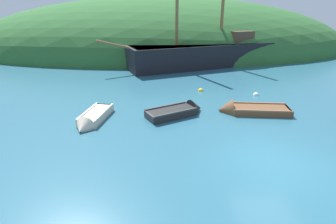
% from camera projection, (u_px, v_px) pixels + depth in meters
% --- Properties ---
extents(ground_plane, '(120.00, 120.00, 0.00)m').
position_uv_depth(ground_plane, '(274.00, 163.00, 9.68)').
color(ground_plane, '#285B70').
extents(shore_hill, '(50.70, 26.78, 13.53)m').
position_uv_depth(shore_hill, '(160.00, 49.00, 36.64)').
color(shore_hill, '#2D602D').
rests_on(shore_hill, ground).
extents(sailing_ship, '(16.71, 8.61, 12.29)m').
position_uv_depth(sailing_ship, '(202.00, 57.00, 25.64)').
color(sailing_ship, black).
rests_on(sailing_ship, ground).
extents(rowboat_far, '(1.58, 3.23, 0.94)m').
position_uv_depth(rowboat_far, '(93.00, 120.00, 13.10)').
color(rowboat_far, beige).
rests_on(rowboat_far, ground).
extents(rowboat_outer_left, '(3.37, 2.46, 1.11)m').
position_uv_depth(rowboat_outer_left, '(179.00, 112.00, 14.00)').
color(rowboat_outer_left, black).
rests_on(rowboat_outer_left, ground).
extents(rowboat_near_dock, '(3.92, 1.72, 1.23)m').
position_uv_depth(rowboat_near_dock, '(247.00, 111.00, 14.29)').
color(rowboat_near_dock, brown).
rests_on(rowboat_near_dock, ground).
extents(buoy_white, '(0.36, 0.36, 0.36)m').
position_uv_depth(buoy_white, '(256.00, 95.00, 17.15)').
color(buoy_white, white).
rests_on(buoy_white, ground).
extents(buoy_yellow, '(0.37, 0.37, 0.37)m').
position_uv_depth(buoy_yellow, '(201.00, 91.00, 18.02)').
color(buoy_yellow, yellow).
rests_on(buoy_yellow, ground).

